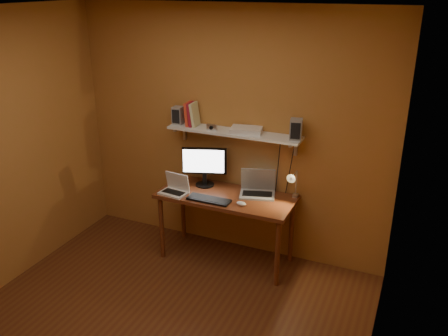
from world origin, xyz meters
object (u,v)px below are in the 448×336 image
at_px(wall_shelf, 234,133).
at_px(shelf_camera, 212,127).
at_px(mouse, 241,204).
at_px(laptop, 258,188).
at_px(speaker_left, 178,115).
at_px(netbook, 175,188).
at_px(desk, 226,203).
at_px(speaker_right, 296,129).
at_px(desk_lamp, 293,182).
at_px(router, 246,130).
at_px(monitor, 205,165).
at_px(keyboard, 209,200).

distance_m(wall_shelf, shelf_camera, 0.23).
bearing_deg(mouse, laptop, 93.97).
distance_m(laptop, mouse, 0.32).
height_order(mouse, speaker_left, speaker_left).
bearing_deg(netbook, desk, 24.66).
distance_m(mouse, speaker_right, 0.89).
relative_size(desk, desk_lamp, 3.73).
bearing_deg(mouse, shelf_camera, 160.28).
distance_m(mouse, shelf_camera, 0.83).
height_order(laptop, router, router).
xyz_separation_m(mouse, speaker_left, (-0.87, 0.36, 0.70)).
bearing_deg(laptop, netbook, -174.46).
bearing_deg(wall_shelf, netbook, -144.85).
bearing_deg(shelf_camera, monitor, -179.74).
xyz_separation_m(keyboard, mouse, (0.33, 0.03, 0.01)).
distance_m(shelf_camera, router, 0.36).
bearing_deg(router, speaker_left, -179.74).
bearing_deg(router, mouse, -74.55).
bearing_deg(desk_lamp, speaker_right, 108.45).
bearing_deg(desk_lamp, shelf_camera, 179.26).
relative_size(speaker_left, speaker_right, 0.92).
relative_size(desk, keyboard, 3.21).
distance_m(wall_shelf, monitor, 0.49).
bearing_deg(monitor, router, -10.47).
xyz_separation_m(monitor, speaker_right, (0.95, 0.05, 0.49)).
height_order(laptop, netbook, laptop).
bearing_deg(speaker_left, wall_shelf, -3.68).
height_order(netbook, mouse, netbook).
height_order(monitor, laptop, monitor).
distance_m(laptop, router, 0.60).
relative_size(laptop, router, 1.32).
height_order(monitor, speaker_right, speaker_right).
xyz_separation_m(mouse, desk_lamp, (0.43, 0.28, 0.19)).
height_order(desk, netbook, netbook).
xyz_separation_m(netbook, router, (0.63, 0.36, 0.59)).
bearing_deg(netbook, wall_shelf, 42.27).
relative_size(monitor, netbook, 1.52).
distance_m(netbook, mouse, 0.73).
relative_size(desk, speaker_right, 6.95).
xyz_separation_m(laptop, shelf_camera, (-0.50, -0.02, 0.59)).
distance_m(netbook, desk_lamp, 1.20).
distance_m(wall_shelf, speaker_right, 0.65).
height_order(wall_shelf, speaker_left, speaker_left).
relative_size(speaker_left, shelf_camera, 1.73).
height_order(laptop, shelf_camera, shelf_camera).
bearing_deg(speaker_right, laptop, 173.93).
xyz_separation_m(speaker_left, router, (0.77, 0.00, -0.07)).
height_order(desk_lamp, speaker_left, speaker_left).
distance_m(desk, desk_lamp, 0.73).
height_order(speaker_right, shelf_camera, speaker_right).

